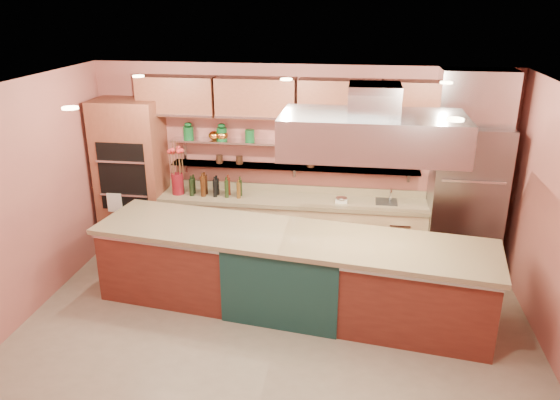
% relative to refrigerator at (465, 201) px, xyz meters
% --- Properties ---
extents(floor, '(6.00, 5.00, 0.02)m').
position_rel_refrigerator_xyz_m(floor, '(-2.35, -2.14, -1.06)').
color(floor, gray).
rests_on(floor, ground).
extents(ceiling, '(6.00, 5.00, 0.02)m').
position_rel_refrigerator_xyz_m(ceiling, '(-2.35, -2.14, 1.75)').
color(ceiling, black).
rests_on(ceiling, wall_back).
extents(wall_back, '(6.00, 0.04, 2.80)m').
position_rel_refrigerator_xyz_m(wall_back, '(-2.35, 0.36, 0.35)').
color(wall_back, '#A4584D').
rests_on(wall_back, floor).
extents(wall_front, '(6.00, 0.04, 2.80)m').
position_rel_refrigerator_xyz_m(wall_front, '(-2.35, -4.64, 0.35)').
color(wall_front, '#A4584D').
rests_on(wall_front, floor).
extents(wall_left, '(0.04, 5.00, 2.80)m').
position_rel_refrigerator_xyz_m(wall_left, '(-5.35, -2.14, 0.35)').
color(wall_left, '#A4584D').
rests_on(wall_left, floor).
extents(oven_stack, '(0.95, 0.64, 2.30)m').
position_rel_refrigerator_xyz_m(oven_stack, '(-4.80, 0.04, 0.10)').
color(oven_stack, brown).
rests_on(oven_stack, floor).
extents(refrigerator, '(0.95, 0.72, 2.10)m').
position_rel_refrigerator_xyz_m(refrigerator, '(0.00, 0.00, 0.00)').
color(refrigerator, gray).
rests_on(refrigerator, floor).
extents(back_counter, '(3.84, 0.64, 0.93)m').
position_rel_refrigerator_xyz_m(back_counter, '(-2.40, 0.06, -0.58)').
color(back_counter, tan).
rests_on(back_counter, floor).
extents(wall_shelf_lower, '(3.60, 0.26, 0.03)m').
position_rel_refrigerator_xyz_m(wall_shelf_lower, '(-2.40, 0.23, 0.30)').
color(wall_shelf_lower, silver).
rests_on(wall_shelf_lower, wall_back).
extents(wall_shelf_upper, '(3.60, 0.26, 0.03)m').
position_rel_refrigerator_xyz_m(wall_shelf_upper, '(-2.40, 0.23, 0.65)').
color(wall_shelf_upper, silver).
rests_on(wall_shelf_upper, wall_back).
extents(upper_cabinets, '(4.60, 0.36, 0.55)m').
position_rel_refrigerator_xyz_m(upper_cabinets, '(-2.35, 0.18, 1.30)').
color(upper_cabinets, brown).
rests_on(upper_cabinets, wall_back).
extents(range_hood, '(2.00, 1.00, 0.45)m').
position_rel_refrigerator_xyz_m(range_hood, '(-1.34, -1.36, 1.20)').
color(range_hood, silver).
rests_on(range_hood, ceiling).
extents(ceiling_downlights, '(4.00, 2.80, 0.02)m').
position_rel_refrigerator_xyz_m(ceiling_downlights, '(-2.35, -1.94, 1.72)').
color(ceiling_downlights, '#FFE5A5').
rests_on(ceiling_downlights, ceiling).
extents(island, '(4.85, 1.67, 0.99)m').
position_rel_refrigerator_xyz_m(island, '(-2.24, -1.36, -0.55)').
color(island, maroon).
rests_on(island, floor).
extents(flower_vase, '(0.21, 0.21, 0.31)m').
position_rel_refrigerator_xyz_m(flower_vase, '(-4.09, 0.01, 0.04)').
color(flower_vase, maroon).
rests_on(flower_vase, back_counter).
extents(oil_bottle_cluster, '(0.85, 0.36, 0.26)m').
position_rel_refrigerator_xyz_m(oil_bottle_cluster, '(-3.51, 0.01, 0.01)').
color(oil_bottle_cluster, black).
rests_on(oil_bottle_cluster, back_counter).
extents(kitchen_scale, '(0.20, 0.18, 0.09)m').
position_rel_refrigerator_xyz_m(kitchen_scale, '(-1.68, 0.01, -0.07)').
color(kitchen_scale, silver).
rests_on(kitchen_scale, back_counter).
extents(bar_faucet, '(0.03, 0.03, 0.21)m').
position_rel_refrigerator_xyz_m(bar_faucet, '(-1.00, 0.11, -0.02)').
color(bar_faucet, silver).
rests_on(bar_faucet, back_counter).
extents(copper_kettle, '(0.21, 0.21, 0.13)m').
position_rel_refrigerator_xyz_m(copper_kettle, '(-3.57, 0.23, 0.73)').
color(copper_kettle, '#C6742D').
rests_on(copper_kettle, wall_shelf_upper).
extents(green_canister, '(0.16, 0.16, 0.17)m').
position_rel_refrigerator_xyz_m(green_canister, '(-3.04, 0.23, 0.75)').
color(green_canister, '#0F471D').
rests_on(green_canister, wall_shelf_upper).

